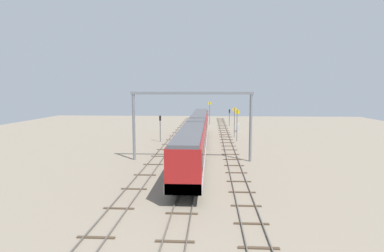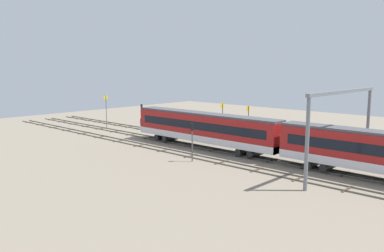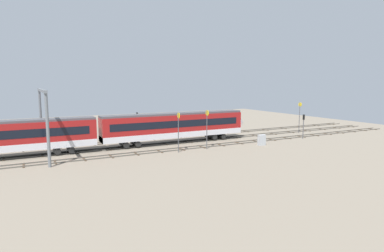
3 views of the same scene
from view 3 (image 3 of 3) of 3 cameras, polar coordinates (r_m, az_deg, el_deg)
ground_plane at (r=53.08m, az=-2.58°, el=-2.97°), size 105.98×105.98×0.00m
track_near_foreground at (r=48.71m, az=-0.10°, el=-3.84°), size 89.98×2.40×0.16m
track_with_train at (r=53.07m, az=-2.58°, el=-2.90°), size 89.98×2.40×0.16m
track_middle at (r=57.52m, az=-4.68°, el=-2.10°), size 89.98×2.40×0.16m
train at (r=48.81m, az=-15.63°, el=-1.01°), size 50.40×3.24×4.80m
overhead_gantry at (r=47.81m, az=-24.86°, el=3.03°), size 0.40×15.70×8.91m
speed_sign_near_foreground at (r=66.18m, az=18.47°, el=2.00°), size 0.14×0.81×6.02m
speed_sign_mid_trackside at (r=47.52m, az=2.66°, el=0.21°), size 0.14×0.83×5.79m
speed_sign_far_trackside at (r=45.23m, az=-2.42°, el=-0.31°), size 0.14×0.81×5.63m
signal_light_trackside_approach at (r=57.31m, az=-9.65°, el=0.78°), size 0.31×0.32×4.64m
signal_light_trackside_departure at (r=59.82m, az=19.11°, el=0.53°), size 0.31×0.32×4.27m
relay_cabinet at (r=51.91m, az=12.21°, el=-2.44°), size 1.22×0.61×1.67m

